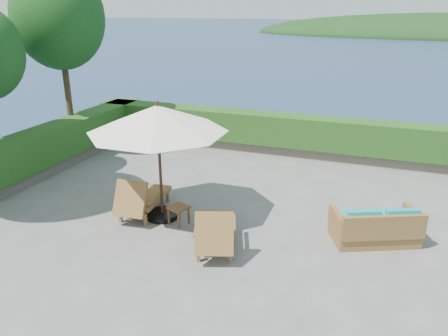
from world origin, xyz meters
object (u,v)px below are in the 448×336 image
(lounge_right, at_px, (215,229))
(side_table, at_px, (178,210))
(patio_umbrella, at_px, (158,120))
(lounge_left, at_px, (142,198))
(wicker_loveseat, at_px, (376,228))

(lounge_right, relative_size, side_table, 3.74)
(patio_umbrella, bearing_deg, lounge_left, -177.15)
(lounge_left, xyz_separation_m, lounge_right, (2.22, -0.87, 0.00))
(patio_umbrella, height_order, lounge_left, patio_umbrella)
(patio_umbrella, relative_size, lounge_right, 2.09)
(lounge_right, bearing_deg, lounge_left, 139.12)
(lounge_left, relative_size, side_table, 3.56)
(lounge_right, bearing_deg, wicker_loveseat, 5.08)
(lounge_left, distance_m, lounge_right, 2.38)
(patio_umbrella, xyz_separation_m, lounge_left, (-0.53, -0.03, -1.94))
(side_table, relative_size, wicker_loveseat, 0.27)
(lounge_left, xyz_separation_m, wicker_loveseat, (5.30, 0.54, -0.10))
(lounge_left, bearing_deg, patio_umbrella, -2.27)
(wicker_loveseat, bearing_deg, lounge_left, 161.54)
(patio_umbrella, distance_m, side_table, 2.09)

